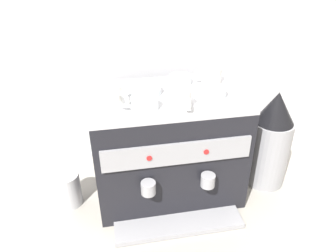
{
  "coord_description": "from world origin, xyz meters",
  "views": [
    {
      "loc": [
        -0.22,
        -1.14,
        1.03
      ],
      "look_at": [
        0.0,
        0.0,
        0.33
      ],
      "focal_mm": 35.08,
      "sensor_mm": 36.0,
      "label": 1
    }
  ],
  "objects_px": {
    "ceramic_bowl_1": "(180,80)",
    "ceramic_bowl_3": "(144,104)",
    "ceramic_bowl_2": "(212,92)",
    "coffee_grinder": "(270,141)",
    "ceramic_cup_1": "(183,99)",
    "ceramic_bowl_0": "(145,90)",
    "ceramic_cup_2": "(211,75)",
    "espresso_machine": "(168,146)",
    "milk_pitcher": "(68,189)",
    "ceramic_cup_0": "(113,96)"
  },
  "relations": [
    {
      "from": "ceramic_cup_1",
      "to": "coffee_grinder",
      "type": "distance_m",
      "value": 0.53
    },
    {
      "from": "ceramic_bowl_1",
      "to": "coffee_grinder",
      "type": "bearing_deg",
      "value": -17.24
    },
    {
      "from": "espresso_machine",
      "to": "ceramic_bowl_0",
      "type": "relative_size",
      "value": 4.78
    },
    {
      "from": "ceramic_bowl_1",
      "to": "ceramic_bowl_3",
      "type": "relative_size",
      "value": 0.92
    },
    {
      "from": "ceramic_cup_2",
      "to": "milk_pitcher",
      "type": "relative_size",
      "value": 0.76
    },
    {
      "from": "ceramic_cup_0",
      "to": "coffee_grinder",
      "type": "distance_m",
      "value": 0.74
    },
    {
      "from": "espresso_machine",
      "to": "ceramic_bowl_0",
      "type": "height_order",
      "value": "ceramic_bowl_0"
    },
    {
      "from": "ceramic_cup_1",
      "to": "ceramic_bowl_0",
      "type": "xyz_separation_m",
      "value": [
        -0.12,
        0.14,
        -0.02
      ]
    },
    {
      "from": "ceramic_bowl_0",
      "to": "milk_pitcher",
      "type": "height_order",
      "value": "ceramic_bowl_0"
    },
    {
      "from": "ceramic_bowl_2",
      "to": "milk_pitcher",
      "type": "distance_m",
      "value": 0.73
    },
    {
      "from": "ceramic_bowl_2",
      "to": "ceramic_bowl_3",
      "type": "bearing_deg",
      "value": -168.04
    },
    {
      "from": "ceramic_bowl_0",
      "to": "ceramic_bowl_3",
      "type": "xyz_separation_m",
      "value": [
        -0.02,
        -0.13,
        0.0
      ]
    },
    {
      "from": "espresso_machine",
      "to": "ceramic_cup_0",
      "type": "xyz_separation_m",
      "value": [
        -0.21,
        -0.06,
        0.28
      ]
    },
    {
      "from": "ceramic_bowl_2",
      "to": "coffee_grinder",
      "type": "xyz_separation_m",
      "value": [
        0.29,
        0.02,
        -0.27
      ]
    },
    {
      "from": "ceramic_bowl_1",
      "to": "coffee_grinder",
      "type": "relative_size",
      "value": 0.2
    },
    {
      "from": "ceramic_bowl_3",
      "to": "milk_pitcher",
      "type": "relative_size",
      "value": 0.65
    },
    {
      "from": "ceramic_bowl_0",
      "to": "ceramic_bowl_1",
      "type": "bearing_deg",
      "value": 23.48
    },
    {
      "from": "ceramic_cup_1",
      "to": "ceramic_bowl_0",
      "type": "distance_m",
      "value": 0.19
    },
    {
      "from": "ceramic_cup_0",
      "to": "ceramic_bowl_1",
      "type": "distance_m",
      "value": 0.32
    },
    {
      "from": "espresso_machine",
      "to": "ceramic_bowl_2",
      "type": "distance_m",
      "value": 0.31
    },
    {
      "from": "ceramic_cup_0",
      "to": "ceramic_bowl_2",
      "type": "relative_size",
      "value": 0.98
    },
    {
      "from": "espresso_machine",
      "to": "ceramic_bowl_1",
      "type": "bearing_deg",
      "value": 54.68
    },
    {
      "from": "ceramic_cup_0",
      "to": "ceramic_bowl_1",
      "type": "xyz_separation_m",
      "value": [
        0.28,
        0.16,
        -0.03
      ]
    },
    {
      "from": "ceramic_bowl_1",
      "to": "coffee_grinder",
      "type": "distance_m",
      "value": 0.49
    },
    {
      "from": "ceramic_bowl_0",
      "to": "ceramic_bowl_2",
      "type": "distance_m",
      "value": 0.26
    },
    {
      "from": "ceramic_bowl_0",
      "to": "coffee_grinder",
      "type": "bearing_deg",
      "value": -5.5
    },
    {
      "from": "milk_pitcher",
      "to": "ceramic_bowl_0",
      "type": "bearing_deg",
      "value": 6.55
    },
    {
      "from": "ceramic_cup_1",
      "to": "milk_pitcher",
      "type": "relative_size",
      "value": 0.68
    },
    {
      "from": "ceramic_bowl_2",
      "to": "ceramic_cup_1",
      "type": "bearing_deg",
      "value": -151.15
    },
    {
      "from": "ceramic_cup_0",
      "to": "ceramic_bowl_2",
      "type": "distance_m",
      "value": 0.38
    },
    {
      "from": "ceramic_bowl_0",
      "to": "ceramic_bowl_2",
      "type": "height_order",
      "value": "ceramic_bowl_0"
    },
    {
      "from": "ceramic_bowl_1",
      "to": "ceramic_bowl_3",
      "type": "xyz_separation_m",
      "value": [
        -0.17,
        -0.19,
        0.0
      ]
    },
    {
      "from": "coffee_grinder",
      "to": "ceramic_bowl_3",
      "type": "bearing_deg",
      "value": -172.61
    },
    {
      "from": "ceramic_bowl_1",
      "to": "ceramic_bowl_2",
      "type": "distance_m",
      "value": 0.17
    },
    {
      "from": "ceramic_cup_1",
      "to": "espresso_machine",
      "type": "bearing_deg",
      "value": 105.23
    },
    {
      "from": "ceramic_bowl_1",
      "to": "ceramic_bowl_2",
      "type": "xyz_separation_m",
      "value": [
        0.1,
        -0.14,
        -0.0
      ]
    },
    {
      "from": "ceramic_cup_0",
      "to": "ceramic_cup_2",
      "type": "relative_size",
      "value": 0.9
    },
    {
      "from": "espresso_machine",
      "to": "milk_pitcher",
      "type": "xyz_separation_m",
      "value": [
        -0.44,
        -0.01,
        -0.16
      ]
    },
    {
      "from": "ceramic_cup_1",
      "to": "ceramic_bowl_0",
      "type": "height_order",
      "value": "ceramic_cup_1"
    },
    {
      "from": "ceramic_cup_0",
      "to": "ceramic_cup_2",
      "type": "distance_m",
      "value": 0.43
    },
    {
      "from": "ceramic_bowl_2",
      "to": "coffee_grinder",
      "type": "height_order",
      "value": "ceramic_bowl_2"
    },
    {
      "from": "ceramic_cup_0",
      "to": "ceramic_bowl_1",
      "type": "bearing_deg",
      "value": 29.43
    },
    {
      "from": "ceramic_bowl_3",
      "to": "coffee_grinder",
      "type": "bearing_deg",
      "value": 7.39
    },
    {
      "from": "ceramic_cup_2",
      "to": "milk_pitcher",
      "type": "distance_m",
      "value": 0.77
    },
    {
      "from": "ceramic_cup_1",
      "to": "ceramic_cup_0",
      "type": "bearing_deg",
      "value": 167.68
    },
    {
      "from": "espresso_machine",
      "to": "ceramic_bowl_2",
      "type": "relative_size",
      "value": 5.62
    },
    {
      "from": "ceramic_bowl_3",
      "to": "milk_pitcher",
      "type": "bearing_deg",
      "value": 165.65
    },
    {
      "from": "ceramic_cup_2",
      "to": "coffee_grinder",
      "type": "bearing_deg",
      "value": -22.39
    },
    {
      "from": "ceramic_cup_1",
      "to": "ceramic_bowl_1",
      "type": "distance_m",
      "value": 0.22
    },
    {
      "from": "ceramic_bowl_1",
      "to": "milk_pitcher",
      "type": "relative_size",
      "value": 0.6
    }
  ]
}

